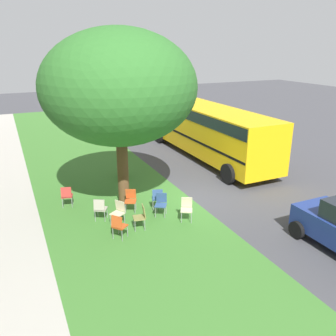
{
  "coord_description": "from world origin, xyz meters",
  "views": [
    {
      "loc": [
        -11.98,
        6.82,
        6.16
      ],
      "look_at": [
        0.32,
        1.11,
        1.39
      ],
      "focal_mm": 37.69,
      "sensor_mm": 36.0,
      "label": 1
    }
  ],
  "objects_px": {
    "chair_5": "(119,225)",
    "chair_6": "(131,199)",
    "chair_4": "(118,211)",
    "school_bus": "(208,127)",
    "chair_3": "(157,197)",
    "chair_2": "(122,167)",
    "chair_7": "(100,208)",
    "chair_9": "(187,207)",
    "street_tree": "(119,88)",
    "chair_1": "(161,202)",
    "chair_0": "(67,195)",
    "chair_8": "(141,215)"
  },
  "relations": [
    {
      "from": "chair_6",
      "to": "chair_3",
      "type": "bearing_deg",
      "value": -107.18
    },
    {
      "from": "chair_4",
      "to": "chair_7",
      "type": "xyz_separation_m",
      "value": [
        0.54,
        0.53,
        0.0
      ]
    },
    {
      "from": "chair_4",
      "to": "school_bus",
      "type": "relative_size",
      "value": 0.08
    },
    {
      "from": "chair_2",
      "to": "school_bus",
      "type": "xyz_separation_m",
      "value": [
        1.11,
        -5.5,
        1.24
      ]
    },
    {
      "from": "chair_5",
      "to": "chair_6",
      "type": "height_order",
      "value": "same"
    },
    {
      "from": "chair_8",
      "to": "chair_7",
      "type": "bearing_deg",
      "value": 43.53
    },
    {
      "from": "chair_1",
      "to": "chair_5",
      "type": "xyz_separation_m",
      "value": [
        -1.02,
        1.98,
        0.0
      ]
    },
    {
      "from": "chair_1",
      "to": "chair_8",
      "type": "distance_m",
      "value": 1.26
    },
    {
      "from": "chair_3",
      "to": "chair_5",
      "type": "relative_size",
      "value": 1.0
    },
    {
      "from": "chair_8",
      "to": "chair_9",
      "type": "height_order",
      "value": "same"
    },
    {
      "from": "chair_0",
      "to": "school_bus",
      "type": "relative_size",
      "value": 0.08
    },
    {
      "from": "chair_2",
      "to": "chair_3",
      "type": "relative_size",
      "value": 1.0
    },
    {
      "from": "chair_8",
      "to": "chair_1",
      "type": "bearing_deg",
      "value": -57.63
    },
    {
      "from": "chair_2",
      "to": "chair_7",
      "type": "bearing_deg",
      "value": 152.25
    },
    {
      "from": "street_tree",
      "to": "chair_9",
      "type": "xyz_separation_m",
      "value": [
        -2.38,
        -1.63,
        -4.14
      ]
    },
    {
      "from": "street_tree",
      "to": "chair_7",
      "type": "xyz_separation_m",
      "value": [
        -1.08,
        1.26,
        -4.14
      ]
    },
    {
      "from": "chair_1",
      "to": "chair_6",
      "type": "xyz_separation_m",
      "value": [
        0.81,
        0.93,
        0.0
      ]
    },
    {
      "from": "street_tree",
      "to": "chair_2",
      "type": "distance_m",
      "value": 5.13
    },
    {
      "from": "chair_9",
      "to": "school_bus",
      "type": "xyz_separation_m",
      "value": [
        6.41,
        -4.72,
        1.24
      ]
    },
    {
      "from": "chair_3",
      "to": "chair_6",
      "type": "distance_m",
      "value": 1.04
    },
    {
      "from": "chair_1",
      "to": "chair_7",
      "type": "relative_size",
      "value": 1.0
    },
    {
      "from": "chair_2",
      "to": "chair_4",
      "type": "height_order",
      "value": "same"
    },
    {
      "from": "chair_2",
      "to": "chair_6",
      "type": "distance_m",
      "value": 3.8
    },
    {
      "from": "street_tree",
      "to": "chair_9",
      "type": "bearing_deg",
      "value": -145.65
    },
    {
      "from": "chair_0",
      "to": "chair_6",
      "type": "height_order",
      "value": "same"
    },
    {
      "from": "chair_8",
      "to": "chair_2",
      "type": "bearing_deg",
      "value": -10.53
    },
    {
      "from": "chair_7",
      "to": "school_bus",
      "type": "relative_size",
      "value": 0.08
    },
    {
      "from": "chair_6",
      "to": "chair_9",
      "type": "distance_m",
      "value": 2.26
    },
    {
      "from": "chair_7",
      "to": "chair_9",
      "type": "distance_m",
      "value": 3.16
    },
    {
      "from": "chair_0",
      "to": "chair_2",
      "type": "height_order",
      "value": "same"
    },
    {
      "from": "chair_4",
      "to": "chair_9",
      "type": "height_order",
      "value": "same"
    },
    {
      "from": "school_bus",
      "to": "chair_6",
      "type": "bearing_deg",
      "value": 127.3
    },
    {
      "from": "school_bus",
      "to": "chair_1",
      "type": "bearing_deg",
      "value": 136.2
    },
    {
      "from": "chair_0",
      "to": "chair_1",
      "type": "distance_m",
      "value": 3.82
    },
    {
      "from": "chair_0",
      "to": "chair_4",
      "type": "xyz_separation_m",
      "value": [
        -2.24,
        -1.43,
        0.0
      ]
    },
    {
      "from": "chair_3",
      "to": "chair_5",
      "type": "bearing_deg",
      "value": 126.53
    },
    {
      "from": "chair_2",
      "to": "chair_7",
      "type": "relative_size",
      "value": 1.0
    },
    {
      "from": "chair_1",
      "to": "chair_6",
      "type": "distance_m",
      "value": 1.23
    },
    {
      "from": "chair_2",
      "to": "chair_1",
      "type": "bearing_deg",
      "value": -178.71
    },
    {
      "from": "street_tree",
      "to": "chair_0",
      "type": "bearing_deg",
      "value": 73.81
    },
    {
      "from": "chair_4",
      "to": "chair_5",
      "type": "height_order",
      "value": "same"
    },
    {
      "from": "chair_0",
      "to": "chair_6",
      "type": "bearing_deg",
      "value": -123.02
    },
    {
      "from": "street_tree",
      "to": "chair_7",
      "type": "height_order",
      "value": "street_tree"
    },
    {
      "from": "chair_1",
      "to": "chair_3",
      "type": "relative_size",
      "value": 1.0
    },
    {
      "from": "street_tree",
      "to": "chair_2",
      "type": "bearing_deg",
      "value": -16.13
    },
    {
      "from": "chair_2",
      "to": "chair_7",
      "type": "distance_m",
      "value": 4.52
    },
    {
      "from": "chair_2",
      "to": "chair_3",
      "type": "bearing_deg",
      "value": -177.58
    },
    {
      "from": "chair_1",
      "to": "chair_3",
      "type": "distance_m",
      "value": 0.51
    },
    {
      "from": "street_tree",
      "to": "chair_0",
      "type": "xyz_separation_m",
      "value": [
        0.63,
        2.16,
        -4.14
      ]
    },
    {
      "from": "chair_4",
      "to": "chair_6",
      "type": "bearing_deg",
      "value": -42.13
    }
  ]
}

